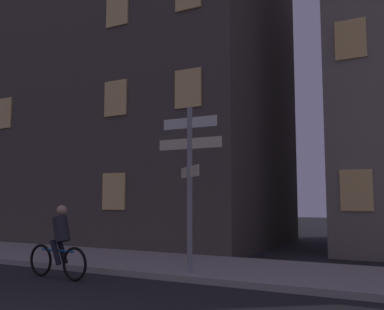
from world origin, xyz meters
TOP-DOWN VIEW (x-y plane):
  - sidewalk_kerb at (0.00, 7.07)m, footprint 40.00×3.28m
  - signpost at (0.16, 5.82)m, footprint 1.57×0.92m
  - cyclist at (-2.43, 4.54)m, footprint 1.82×0.36m
  - building_left_block at (-6.94, 12.49)m, footprint 13.80×7.61m

SIDE VIEW (x-z plane):
  - sidewalk_kerb at x=0.00m, z-range 0.00..0.14m
  - cyclist at x=-2.43m, z-range -0.06..1.55m
  - signpost at x=0.16m, z-range 0.49..4.16m
  - building_left_block at x=-6.94m, z-range 0.00..18.58m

